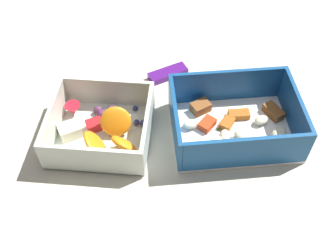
{
  "coord_description": "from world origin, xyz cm",
  "views": [
    {
      "loc": [
        -3.99,
        -39.63,
        51.23
      ],
      "look_at": [
        -1.0,
        -0.6,
        4.0
      ],
      "focal_mm": 42.54,
      "sensor_mm": 36.0,
      "label": 1
    }
  ],
  "objects": [
    {
      "name": "table_surface",
      "position": [
        0.0,
        0.0,
        1.0
      ],
      "size": [
        80.0,
        80.0,
        2.0
      ],
      "primitive_type": "cube",
      "color": "beige",
      "rests_on": "ground"
    },
    {
      "name": "pasta_container",
      "position": [
        9.32,
        -0.86,
        4.18
      ],
      "size": [
        19.31,
        14.52,
        6.81
      ],
      "rotation": [
        0.0,
        0.0,
        0.02
      ],
      "color": "white",
      "rests_on": "table_surface"
    },
    {
      "name": "candy_bar",
      "position": [
        0.02,
        12.68,
        2.6
      ],
      "size": [
        7.39,
        4.89,
        1.2
      ],
      "primitive_type": "cube",
      "rotation": [
        0.0,
        0.0,
        0.39
      ],
      "color": "#51197A",
      "rests_on": "table_surface"
    },
    {
      "name": "fruit_bowl",
      "position": [
        -11.2,
        -0.49,
        4.13
      ],
      "size": [
        17.1,
        16.29,
        5.83
      ],
      "rotation": [
        0.0,
        0.0,
        -0.16
      ],
      "color": "silver",
      "rests_on": "table_surface"
    }
  ]
}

